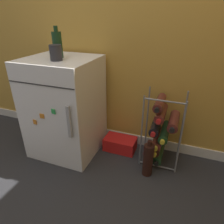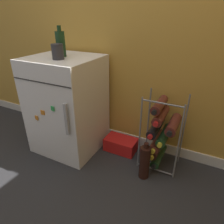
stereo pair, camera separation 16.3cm
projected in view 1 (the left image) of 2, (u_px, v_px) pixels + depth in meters
ground_plane at (108, 195)px, 1.40m from camera, size 14.00×14.00×0.00m
mini_fridge at (65, 107)px, 1.72m from camera, size 0.56×0.55×0.84m
wine_rack at (161, 130)px, 1.60m from camera, size 0.30×0.31×0.62m
soda_box at (120, 144)px, 1.85m from camera, size 0.29×0.17×0.12m
fridge_top_cup at (56, 53)px, 1.42m from camera, size 0.09×0.09×0.11m
fridge_top_bottle at (57, 44)px, 1.50m from camera, size 0.07×0.07×0.23m
loose_bottle_floor at (148, 160)px, 1.53m from camera, size 0.08×0.08×0.31m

